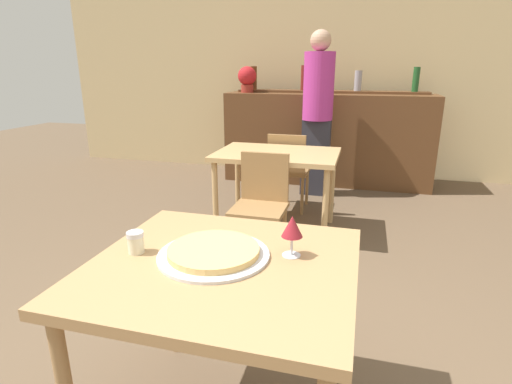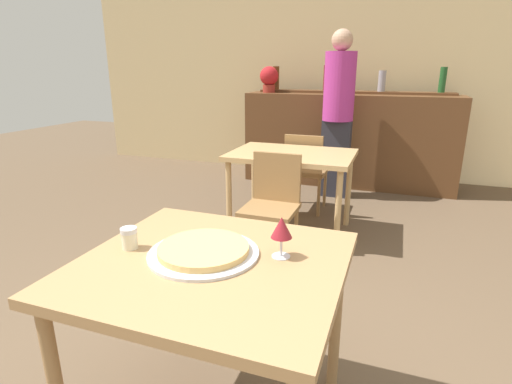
# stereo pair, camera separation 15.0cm
# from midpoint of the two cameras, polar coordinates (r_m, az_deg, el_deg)

# --- Properties ---
(wall_back) EXTENTS (8.00, 0.05, 2.80)m
(wall_back) POSITION_cam_midpoint_polar(r_m,az_deg,el_deg) (5.69, 15.07, 16.29)
(wall_back) COLOR #D1B784
(wall_back) RESTS_ON ground_plane
(dining_table_near) EXTENTS (0.96, 0.89, 0.77)m
(dining_table_near) POSITION_cam_midpoint_polar(r_m,az_deg,el_deg) (1.53, -3.42, -12.69)
(dining_table_near) COLOR #A87F51
(dining_table_near) RESTS_ON ground_plane
(dining_table_far) EXTENTS (1.06, 0.76, 0.73)m
(dining_table_far) POSITION_cam_midpoint_polar(r_m,az_deg,el_deg) (3.55, 6.34, 4.26)
(dining_table_far) COLOR tan
(dining_table_far) RESTS_ON ground_plane
(bar_counter) EXTENTS (2.60, 0.56, 1.14)m
(bar_counter) POSITION_cam_midpoint_polar(r_m,az_deg,el_deg) (5.26, 13.85, 7.23)
(bar_counter) COLOR brown
(bar_counter) RESTS_ON ground_plane
(bar_back_shelf) EXTENTS (2.39, 0.24, 0.34)m
(bar_back_shelf) POSITION_cam_midpoint_polar(r_m,az_deg,el_deg) (5.34, 14.25, 14.22)
(bar_back_shelf) COLOR brown
(bar_back_shelf) RESTS_ON bar_counter
(chair_far_side_front) EXTENTS (0.40, 0.40, 0.82)m
(chair_far_side_front) POSITION_cam_midpoint_polar(r_m,az_deg,el_deg) (3.08, 3.79, -1.06)
(chair_far_side_front) COLOR olive
(chair_far_side_front) RESTS_ON ground_plane
(chair_far_side_back) EXTENTS (0.40, 0.40, 0.82)m
(chair_far_side_back) POSITION_cam_midpoint_polar(r_m,az_deg,el_deg) (4.11, 8.09, 3.51)
(chair_far_side_back) COLOR olive
(chair_far_side_back) RESTS_ON ground_plane
(pizza_tray) EXTENTS (0.42, 0.42, 0.04)m
(pizza_tray) POSITION_cam_midpoint_polar(r_m,az_deg,el_deg) (1.53, -4.69, -8.42)
(pizza_tray) COLOR silver
(pizza_tray) RESTS_ON dining_table_near
(cheese_shaker) EXTENTS (0.06, 0.06, 0.09)m
(cheese_shaker) POSITION_cam_midpoint_polar(r_m,az_deg,el_deg) (1.62, -15.12, -6.41)
(cheese_shaker) COLOR beige
(cheese_shaker) RESTS_ON dining_table_near
(person_standing) EXTENTS (0.34, 0.34, 1.84)m
(person_standing) POSITION_cam_midpoint_polar(r_m,az_deg,el_deg) (4.64, 12.59, 11.50)
(person_standing) COLOR #2D2D38
(person_standing) RESTS_ON ground_plane
(wine_glass) EXTENTS (0.08, 0.08, 0.16)m
(wine_glass) POSITION_cam_midpoint_polar(r_m,az_deg,el_deg) (1.48, 6.59, -5.26)
(wine_glass) COLOR silver
(wine_glass) RESTS_ON dining_table_near
(potted_plant) EXTENTS (0.24, 0.24, 0.33)m
(potted_plant) POSITION_cam_midpoint_polar(r_m,az_deg,el_deg) (5.35, 2.72, 15.97)
(potted_plant) COLOR maroon
(potted_plant) RESTS_ON bar_counter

